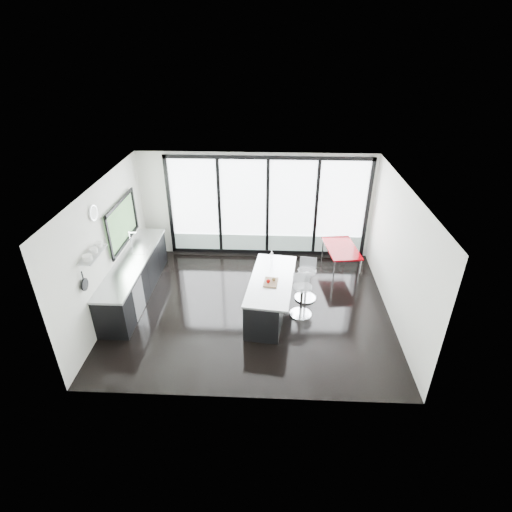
{
  "coord_description": "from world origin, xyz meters",
  "views": [
    {
      "loc": [
        0.44,
        -7.14,
        5.34
      ],
      "look_at": [
        0.1,
        0.3,
        1.15
      ],
      "focal_mm": 28.0,
      "sensor_mm": 36.0,
      "label": 1
    }
  ],
  "objects_px": {
    "island": "(268,295)",
    "red_table": "(340,259)",
    "bar_stool_far": "(306,284)",
    "bar_stool_near": "(301,301)"
  },
  "relations": [
    {
      "from": "bar_stool_near",
      "to": "bar_stool_far",
      "type": "bearing_deg",
      "value": 69.57
    },
    {
      "from": "island",
      "to": "bar_stool_far",
      "type": "xyz_separation_m",
      "value": [
        0.85,
        0.55,
        -0.05
      ]
    },
    {
      "from": "bar_stool_near",
      "to": "red_table",
      "type": "bearing_deg",
      "value": 52.21
    },
    {
      "from": "island",
      "to": "red_table",
      "type": "relative_size",
      "value": 1.71
    },
    {
      "from": "bar_stool_near",
      "to": "red_table",
      "type": "xyz_separation_m",
      "value": [
        1.08,
        1.87,
        -0.03
      ]
    },
    {
      "from": "bar_stool_far",
      "to": "red_table",
      "type": "height_order",
      "value": "bar_stool_far"
    },
    {
      "from": "island",
      "to": "bar_stool_near",
      "type": "xyz_separation_m",
      "value": [
        0.71,
        -0.07,
        -0.06
      ]
    },
    {
      "from": "bar_stool_far",
      "to": "red_table",
      "type": "xyz_separation_m",
      "value": [
        0.94,
        1.25,
        -0.04
      ]
    },
    {
      "from": "bar_stool_far",
      "to": "island",
      "type": "bearing_deg",
      "value": -137.2
    },
    {
      "from": "island",
      "to": "bar_stool_near",
      "type": "relative_size",
      "value": 2.93
    }
  ]
}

